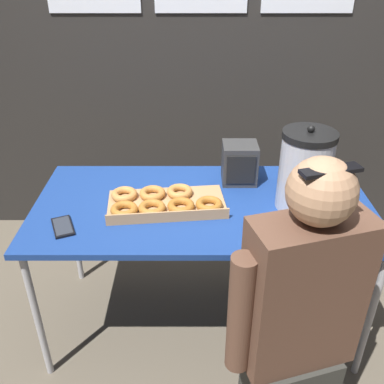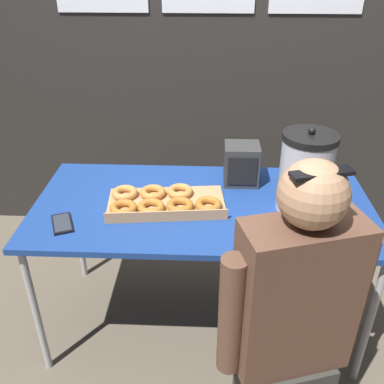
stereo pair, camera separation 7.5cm
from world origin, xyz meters
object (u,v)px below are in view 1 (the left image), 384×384
Objects in this scene: donut_box at (163,202)px; space_heater at (239,163)px; coffee_urn at (305,170)px; cell_phone at (63,227)px; person_seated at (298,326)px.

space_heater is at bearing 27.83° from donut_box.
cell_phone is at bearing -170.38° from coffee_urn.
coffee_urn is at bearing -13.22° from cell_phone.
coffee_urn is 1.95× the size of space_heater.
space_heater is 0.16× the size of person_seated.
donut_box is 0.45m from space_heater.
person_seated reaches higher than cell_phone.
person_seated is at bearing -55.01° from donut_box.
cell_phone is at bearing -152.19° from space_heater.
space_heater reaches higher than donut_box.
space_heater is (0.78, 0.41, 0.10)m from cell_phone.
person_seated reaches higher than space_heater.
coffee_urn reaches higher than space_heater.
space_heater reaches higher than cell_phone.
coffee_urn is 0.36m from space_heater.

